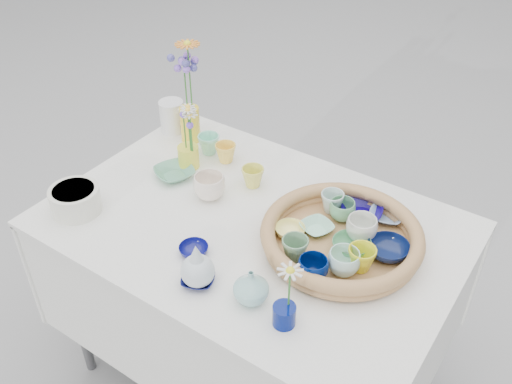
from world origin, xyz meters
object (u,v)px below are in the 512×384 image
Objects in this scene: wicker_tray at (341,238)px; tall_vase_yellow at (190,124)px; bud_vase_seafoam at (251,286)px; display_table at (253,372)px.

wicker_tray is 3.49× the size of tall_vase_yellow.
tall_vase_yellow reaches higher than wicker_tray.
wicker_tray is at bearing 72.20° from bud_vase_seafoam.
display_table is 0.99m from tall_vase_yellow.
wicker_tray is at bearing -16.34° from tall_vase_yellow.
bud_vase_seafoam is 0.84m from tall_vase_yellow.
tall_vase_yellow is at bearing 163.66° from wicker_tray.
display_table is 0.88m from bud_vase_seafoam.
bud_vase_seafoam is (0.18, -0.26, 0.81)m from display_table.
bud_vase_seafoam reaches higher than display_table.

